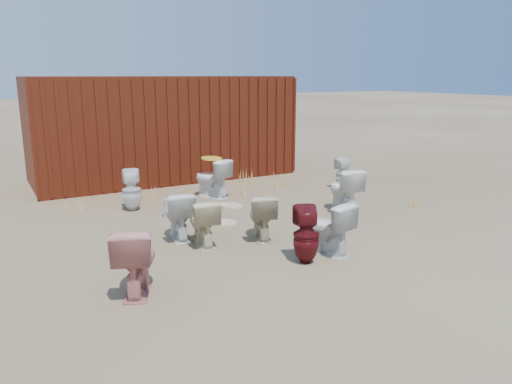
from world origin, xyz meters
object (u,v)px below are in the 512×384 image
shipping_container (162,127)px  toilet_front_e (344,190)px  toilet_back_beige_left (203,222)px  toilet_front_c (327,228)px  toilet_front_pink (135,259)px  toilet_back_beige_right (261,216)px  loose_tank (179,208)px  toilet_front_maroon (306,235)px  toilet_back_yellowlid (212,178)px  toilet_back_a (132,190)px  toilet_back_e (343,174)px  toilet_front_a (178,215)px

shipping_container → toilet_front_e: bearing=-69.4°
toilet_back_beige_left → toilet_front_c: bearing=148.2°
toilet_back_beige_left → toilet_front_pink: bearing=49.5°
toilet_back_beige_right → loose_tank: (-0.68, 1.72, -0.18)m
toilet_front_e → toilet_back_beige_left: toilet_front_e is taller
toilet_back_beige_left → toilet_front_maroon: bearing=133.4°
toilet_back_beige_left → loose_tank: 1.58m
toilet_back_yellowlid → loose_tank: toilet_back_yellowlid is taller
loose_tank → toilet_front_maroon: bearing=-74.5°
toilet_back_a → toilet_back_e: (4.45, -0.56, -0.03)m
toilet_front_maroon → toilet_back_beige_right: size_ratio=1.08×
toilet_front_a → toilet_back_beige_left: toilet_front_a is taller
toilet_back_beige_left → toilet_front_e: bearing=-162.8°
toilet_front_c → toilet_front_e: 2.27m
toilet_back_beige_left → loose_tank: (0.22, 1.56, -0.17)m
toilet_front_c → toilet_back_a: (-1.73, 3.58, 0.01)m
toilet_front_a → toilet_front_maroon: bearing=132.1°
shipping_container → loose_tank: bearing=-105.3°
toilet_back_a → loose_tank: (0.59, -0.85, -0.21)m
shipping_container → toilet_back_e: size_ratio=8.66×
toilet_front_e → toilet_back_yellowlid: (-1.63, 2.18, -0.01)m
shipping_container → toilet_back_a: 3.26m
toilet_back_beige_left → toilet_back_beige_right: toilet_back_beige_right is taller
toilet_front_a → loose_tank: 1.20m
toilet_front_e → toilet_back_a: 3.88m
toilet_back_beige_left → toilet_back_e: size_ratio=1.01×
toilet_front_e → toilet_back_yellowlid: toilet_front_e is taller
toilet_front_pink → toilet_front_c: bearing=-156.9°
toilet_front_pink → shipping_container: bearing=-87.9°
toilet_front_maroon → toilet_front_e: toilet_front_e is taller
toilet_back_yellowlid → toilet_front_c: bearing=65.1°
toilet_front_pink → toilet_back_e: 6.17m
toilet_front_pink → toilet_back_e: size_ratio=1.17×
toilet_front_pink → toilet_back_yellowlid: (2.65, 3.74, -0.01)m
toilet_back_a → loose_tank: toilet_back_a is taller
toilet_back_e → toilet_front_a: bearing=28.6°
toilet_front_a → toilet_front_c: toilet_front_c is taller
toilet_front_a → loose_tank: (0.42, 1.10, -0.20)m
toilet_back_a → toilet_front_e: bearing=164.6°
shipping_container → toilet_back_e: bearing=-48.8°
toilet_front_c → loose_tank: size_ratio=1.50×
toilet_front_e → toilet_back_a: size_ratio=1.07×
shipping_container → toilet_back_beige_left: bearing=-103.1°
toilet_front_c → toilet_back_beige_left: bearing=-54.3°
shipping_container → toilet_back_e: (2.89, -3.30, -0.85)m
toilet_front_pink → toilet_front_maroon: 2.23m
toilet_front_a → loose_tank: bearing=-100.8°
toilet_back_a → toilet_back_yellowlid: size_ratio=0.97×
toilet_back_a → toilet_front_a: bearing=110.1°
toilet_front_a → toilet_front_c: (1.57, -1.63, 0.00)m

